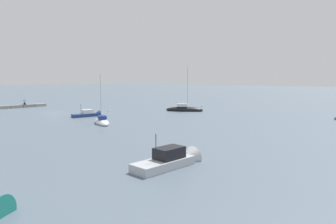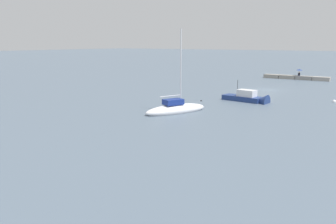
% 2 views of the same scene
% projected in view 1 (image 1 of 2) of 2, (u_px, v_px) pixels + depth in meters
% --- Properties ---
extents(ground_plane, '(500.00, 500.00, 0.00)m').
position_uv_depth(ground_plane, '(54.00, 113.00, 66.65)').
color(ground_plane, slate).
extents(seawall_pier, '(11.74, 1.46, 0.70)m').
position_uv_depth(seawall_pier, '(22.00, 106.00, 78.20)').
color(seawall_pier, gray).
rests_on(seawall_pier, ground_plane).
extents(person_seated_dark_left, '(0.49, 0.66, 0.73)m').
position_uv_depth(person_seated_dark_left, '(25.00, 104.00, 78.46)').
color(person_seated_dark_left, '#1E2333').
rests_on(person_seated_dark_left, seawall_pier).
extents(umbrella_open_navy, '(1.18, 1.18, 1.26)m').
position_uv_depth(umbrella_open_navy, '(24.00, 100.00, 78.44)').
color(umbrella_open_navy, black).
rests_on(umbrella_open_navy, seawall_pier).
extents(sailboat_white_near, '(4.52, 6.92, 8.36)m').
position_uv_depth(sailboat_white_near, '(102.00, 122.00, 50.43)').
color(sailboat_white_near, silver).
rests_on(sailboat_white_near, ground_plane).
extents(sailboat_black_outer, '(6.54, 8.22, 10.36)m').
position_uv_depth(sailboat_black_outer, '(184.00, 109.00, 69.46)').
color(sailboat_black_outer, black).
rests_on(sailboat_black_outer, ground_plane).
extents(motorboat_grey_near, '(6.66, 2.13, 3.73)m').
position_uv_depth(motorboat_grey_near, '(173.00, 161.00, 26.32)').
color(motorboat_grey_near, '#ADB2B7').
rests_on(motorboat_grey_near, ground_plane).
extents(motorboat_navy_mid, '(5.60, 2.34, 3.05)m').
position_uv_depth(motorboat_navy_mid, '(89.00, 115.00, 59.97)').
color(motorboat_navy_mid, navy).
rests_on(motorboat_navy_mid, ground_plane).
extents(mooring_buoy_near, '(0.44, 0.44, 0.44)m').
position_uv_depth(mooring_buoy_near, '(109.00, 111.00, 69.36)').
color(mooring_buoy_near, white).
rests_on(mooring_buoy_near, ground_plane).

